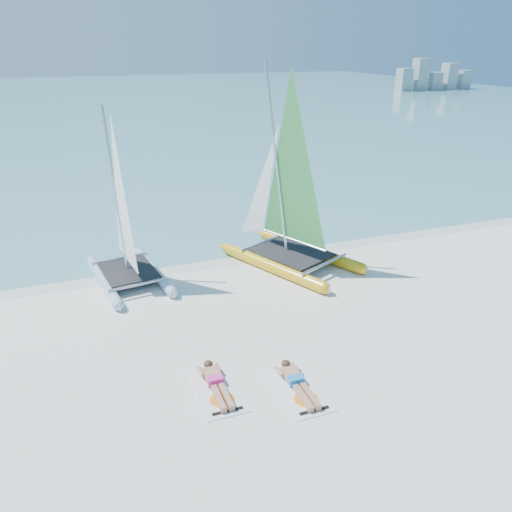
# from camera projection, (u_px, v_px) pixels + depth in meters

# --- Properties ---
(ground) EXTENTS (140.00, 140.00, 0.00)m
(ground) POSITION_uv_depth(u_px,v_px,m) (280.00, 334.00, 13.61)
(ground) COLOR white
(ground) RESTS_ON ground
(sea) EXTENTS (140.00, 115.00, 0.01)m
(sea) POSITION_uv_depth(u_px,v_px,m) (101.00, 101.00, 67.95)
(sea) COLOR #6BB3B0
(sea) RESTS_ON ground
(wet_sand_strip) EXTENTS (140.00, 1.40, 0.01)m
(wet_sand_strip) POSITION_uv_depth(u_px,v_px,m) (222.00, 259.00, 18.35)
(wet_sand_strip) COLOR silver
(wet_sand_strip) RESTS_ON ground
(distant_skyline) EXTENTS (14.00, 2.00, 5.00)m
(distant_skyline) POSITION_uv_depth(u_px,v_px,m) (433.00, 78.00, 83.37)
(distant_skyline) COLOR #A7B2B8
(distant_skyline) RESTS_ON ground
(catamaran_blue) EXTENTS (2.61, 4.47, 5.76)m
(catamaran_blue) POSITION_uv_depth(u_px,v_px,m) (124.00, 231.00, 16.12)
(catamaran_blue) COLOR #B1C5E8
(catamaran_blue) RESTS_ON ground
(catamaran_yellow) EXTENTS (4.37, 5.71, 7.03)m
(catamaran_yellow) POSITION_uv_depth(u_px,v_px,m) (282.00, 201.00, 17.46)
(catamaran_yellow) COLOR yellow
(catamaran_yellow) RESTS_ON ground
(towel_a) EXTENTS (1.00, 1.85, 0.02)m
(towel_a) POSITION_uv_depth(u_px,v_px,m) (218.00, 391.00, 11.40)
(towel_a) COLOR white
(towel_a) RESTS_ON ground
(sunbather_a) EXTENTS (0.37, 1.73, 0.26)m
(sunbather_a) POSITION_uv_depth(u_px,v_px,m) (216.00, 382.00, 11.52)
(sunbather_a) COLOR tan
(sunbather_a) RESTS_ON towel_a
(towel_b) EXTENTS (1.00, 1.85, 0.02)m
(towel_b) POSITION_uv_depth(u_px,v_px,m) (300.00, 390.00, 11.41)
(towel_b) COLOR white
(towel_b) RESTS_ON ground
(sunbather_b) EXTENTS (0.37, 1.73, 0.26)m
(sunbather_b) POSITION_uv_depth(u_px,v_px,m) (296.00, 381.00, 11.53)
(sunbather_b) COLOR tan
(sunbather_b) RESTS_ON towel_b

